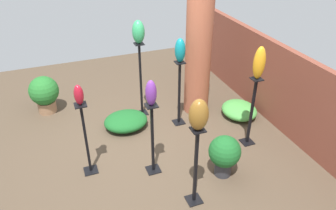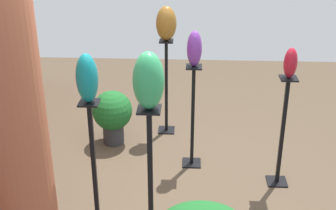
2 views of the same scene
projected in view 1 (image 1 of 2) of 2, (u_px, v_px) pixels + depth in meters
name	position (u px, v px, depth m)	size (l,w,h in m)	color
ground_plane	(150.00, 147.00, 5.38)	(8.00, 8.00, 0.00)	#4C3D2D
brick_wall_back	(276.00, 84.00, 5.72)	(5.60, 0.12, 1.44)	brown
brick_pillar	(199.00, 47.00, 5.73)	(0.46, 0.46, 2.55)	#9E5138
pedestal_teal	(179.00, 96.00, 5.70)	(0.20, 0.20, 1.20)	black
pedestal_amber	(251.00, 115.00, 5.20)	(0.20, 0.20, 1.19)	black
pedestal_violet	(153.00, 142.00, 4.63)	(0.20, 0.20, 1.14)	black
pedestal_ruby	(86.00, 143.00, 4.61)	(0.20, 0.20, 1.15)	black
pedestal_jade	(141.00, 83.00, 5.92)	(0.20, 0.20, 1.40)	black
pedestal_bronze	(195.00, 170.00, 4.11)	(0.20, 0.20, 1.17)	black
art_vase_teal	(180.00, 50.00, 5.26)	(0.19, 0.17, 0.40)	#0F727A
art_vase_amber	(259.00, 63.00, 4.74)	(0.17, 0.18, 0.51)	orange
art_vase_violet	(151.00, 93.00, 4.22)	(0.15, 0.15, 0.36)	#6B2D8C
art_vase_ruby	(79.00, 95.00, 4.21)	(0.14, 0.13, 0.29)	maroon
art_vase_jade	(138.00, 32.00, 5.42)	(0.22, 0.21, 0.40)	#2D9356
art_vase_bronze	(199.00, 115.00, 3.68)	(0.21, 0.23, 0.40)	brown
potted_plant_walkway_edge	(224.00, 153.00, 4.63)	(0.46, 0.46, 0.65)	#2D2D33
potted_plant_front_left	(44.00, 93.00, 6.11)	(0.54, 0.54, 0.72)	#936B4C
foliage_bed_east	(126.00, 121.00, 5.78)	(0.65, 0.77, 0.27)	#195923
foliage_bed_west	(239.00, 110.00, 6.11)	(0.70, 0.63, 0.26)	#479942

